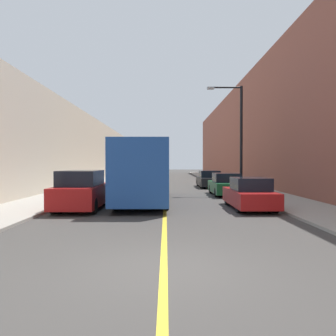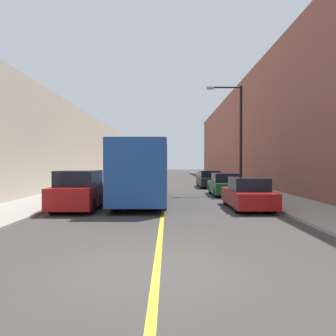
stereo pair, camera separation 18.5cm
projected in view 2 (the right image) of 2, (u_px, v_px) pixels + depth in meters
ground_plane at (157, 269)px, 6.71m from camera, size 200.00×200.00×0.00m
sidewalk_left at (107, 182)px, 36.70m from camera, size 3.14×72.00×0.11m
sidewalk_right at (226, 182)px, 36.70m from camera, size 3.14×72.00×0.11m
building_row_left at (75, 149)px, 36.65m from camera, size 4.00×72.00×7.42m
building_row_right at (258, 132)px, 36.61m from camera, size 4.00×72.00×11.19m
road_center_line at (166, 182)px, 36.70m from camera, size 0.16×72.00×0.01m
bus at (144, 171)px, 18.35m from camera, size 2.57×10.29×3.23m
parked_suv_left at (80, 191)px, 15.29m from camera, size 1.91×4.50×1.82m
car_right_near at (248, 195)px, 15.44m from camera, size 1.79×4.28×1.49m
car_right_mid at (225, 185)px, 21.89m from camera, size 1.84×4.25×1.49m
car_right_far at (209, 180)px, 29.03m from camera, size 1.89×4.74×1.50m
street_lamp_right at (238, 132)px, 23.22m from camera, size 2.54×0.24×7.52m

